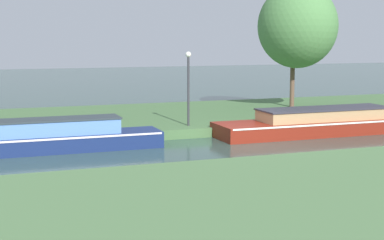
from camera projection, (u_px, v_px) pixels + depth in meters
ground_plane at (248, 144)px, 23.63m from camera, size 120.00×120.00×0.00m
riverbank_far at (189, 117)px, 30.11m from camera, size 72.00×10.00×0.40m
navy_barge at (35, 138)px, 21.90m from camera, size 9.18×1.67×1.22m
maroon_narrowboat at (322, 123)px, 26.08m from camera, size 9.63×2.23×1.14m
willow_tree_left at (297, 26)px, 31.71m from camera, size 4.11×4.66×6.62m
lamp_post at (188, 80)px, 25.55m from camera, size 0.24×0.24×3.19m
mooring_post_near at (21, 130)px, 22.91m from camera, size 0.16×0.16×0.56m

